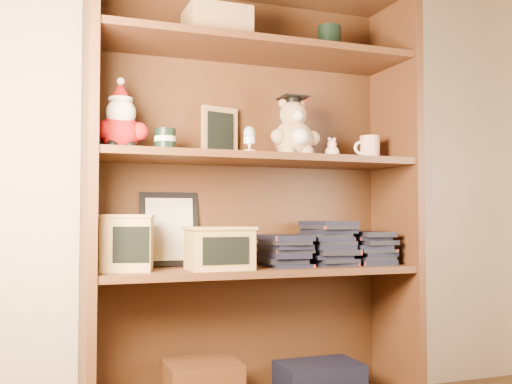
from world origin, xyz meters
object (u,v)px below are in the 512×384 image
teacher_mug (369,148)px  treats_box (128,242)px  bookcase (251,204)px  grad_teddy_bear (294,133)px

teacher_mug → treats_box: size_ratio=0.52×
bookcase → treats_box: bearing=-173.6°
bookcase → treats_box: (-0.45, -0.05, -0.13)m
teacher_mug → grad_teddy_bear: bearing=-178.7°
grad_teddy_bear → treats_box: 0.72m
bookcase → grad_teddy_bear: bearing=-21.1°
bookcase → teacher_mug: (0.47, -0.05, 0.22)m
teacher_mug → treats_box: (-0.93, -0.00, -0.35)m
grad_teddy_bear → teacher_mug: grad_teddy_bear is taller
treats_box → bookcase: bearing=6.4°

